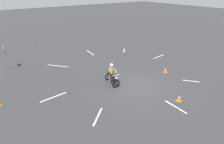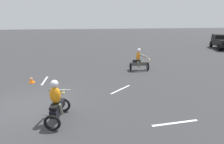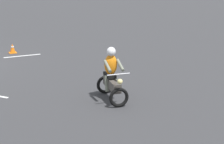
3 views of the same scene
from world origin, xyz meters
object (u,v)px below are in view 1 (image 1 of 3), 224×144
(motorcycle_rider_foreground, at_px, (112,75))
(traffic_cone_mid_left, at_px, (179,98))
(stop_sign, at_px, (5,52))
(traffic_cone_near_right, at_px, (166,70))

(motorcycle_rider_foreground, relative_size, traffic_cone_mid_left, 3.97)
(stop_sign, height_order, traffic_cone_near_right, stop_sign)
(stop_sign, xyz_separation_m, traffic_cone_near_right, (-8.87, -10.97, -1.42))
(motorcycle_rider_foreground, distance_m, traffic_cone_mid_left, 5.03)
(traffic_cone_mid_left, bearing_deg, stop_sign, 34.11)
(traffic_cone_near_right, bearing_deg, traffic_cone_mid_left, 140.31)
(motorcycle_rider_foreground, height_order, traffic_cone_near_right, motorcycle_rider_foreground)
(traffic_cone_near_right, xyz_separation_m, traffic_cone_mid_left, (-3.29, 2.73, -0.01))
(stop_sign, relative_size, traffic_cone_near_right, 5.19)
(traffic_cone_near_right, distance_m, traffic_cone_mid_left, 4.27)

